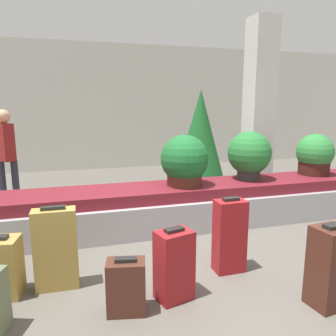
{
  "coord_description": "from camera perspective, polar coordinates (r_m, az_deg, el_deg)",
  "views": [
    {
      "loc": [
        -1.21,
        -2.95,
        1.66
      ],
      "look_at": [
        0.0,
        1.23,
        0.82
      ],
      "focal_mm": 35.0,
      "sensor_mm": 36.0,
      "label": 1
    }
  ],
  "objects": [
    {
      "name": "ground_plane",
      "position": [
        3.6,
        5.69,
        -16.62
      ],
      "size": [
        18.0,
        18.0,
        0.0
      ],
      "primitive_type": "plane",
      "color": "#59544C"
    },
    {
      "name": "back_wall",
      "position": [
        8.8,
        -8.41,
        10.42
      ],
      "size": [
        18.0,
        0.06,
        3.2
      ],
      "color": "beige",
      "rests_on": "ground_plane"
    },
    {
      "name": "carousel",
      "position": [
        4.57,
        0.0,
        -6.76
      ],
      "size": [
        7.61,
        0.9,
        0.57
      ],
      "color": "#9E9EA3",
      "rests_on": "ground_plane"
    },
    {
      "name": "pillar",
      "position": [
        6.4,
        15.53,
        10.0
      ],
      "size": [
        0.45,
        0.45,
        3.2
      ],
      "color": "silver",
      "rests_on": "ground_plane"
    },
    {
      "name": "suitcase_0",
      "position": [
        3.11,
        26.25,
        -15.22
      ],
      "size": [
        0.31,
        0.28,
        0.72
      ],
      "rotation": [
        0.0,
        0.0,
        0.12
      ],
      "color": "#472319",
      "rests_on": "ground_plane"
    },
    {
      "name": "suitcase_1",
      "position": [
        3.4,
        10.67,
        -11.52
      ],
      "size": [
        0.3,
        0.2,
        0.77
      ],
      "rotation": [
        0.0,
        0.0,
        0.01
      ],
      "color": "maroon",
      "rests_on": "ground_plane"
    },
    {
      "name": "suitcase_3",
      "position": [
        3.22,
        -18.96,
        -13.18
      ],
      "size": [
        0.38,
        0.18,
        0.78
      ],
      "rotation": [
        0.0,
        0.0,
        -0.02
      ],
      "color": "#A3843D",
      "rests_on": "ground_plane"
    },
    {
      "name": "suitcase_4",
      "position": [
        2.93,
        1.06,
        -16.53
      ],
      "size": [
        0.35,
        0.29,
        0.65
      ],
      "rotation": [
        0.0,
        0.0,
        0.28
      ],
      "color": "maroon",
      "rests_on": "ground_plane"
    },
    {
      "name": "suitcase_5",
      "position": [
        2.82,
        -7.28,
        -19.8
      ],
      "size": [
        0.34,
        0.25,
        0.47
      ],
      "rotation": [
        0.0,
        0.0,
        -0.2
      ],
      "color": "#472319",
      "rests_on": "ground_plane"
    },
    {
      "name": "potted_plant_0",
      "position": [
        4.46,
        2.89,
        1.15
      ],
      "size": [
        0.66,
        0.66,
        0.7
      ],
      "color": "#4C2319",
      "rests_on": "carousel"
    },
    {
      "name": "potted_plant_1",
      "position": [
        4.98,
        13.97,
        2.27
      ],
      "size": [
        0.64,
        0.64,
        0.71
      ],
      "color": "#2D2D2D",
      "rests_on": "carousel"
    },
    {
      "name": "potted_plant_2",
      "position": [
        5.68,
        24.19,
        2.06
      ],
      "size": [
        0.57,
        0.57,
        0.64
      ],
      "color": "#381914",
      "rests_on": "carousel"
    },
    {
      "name": "traveler_0",
      "position": [
        5.95,
        -26.38,
        2.84
      ],
      "size": [
        0.33,
        0.37,
        1.59
      ],
      "rotation": [
        0.0,
        0.0,
        2.16
      ],
      "color": "#282833",
      "rests_on": "ground_plane"
    },
    {
      "name": "decorated_tree",
      "position": [
        6.78,
        5.63,
        5.89
      ],
      "size": [
        1.0,
        1.0,
        1.97
      ],
      "color": "#4C331E",
      "rests_on": "ground_plane"
    }
  ]
}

